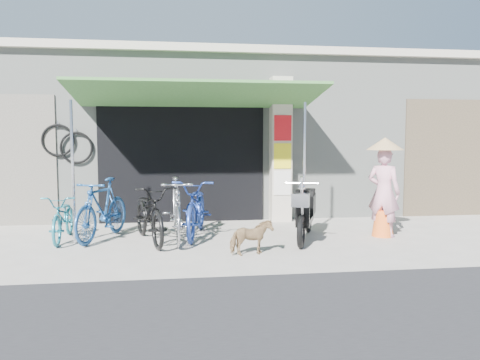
{
  "coord_description": "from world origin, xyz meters",
  "views": [
    {
      "loc": [
        -1.3,
        -7.18,
        1.72
      ],
      "look_at": [
        -0.2,
        1.0,
        1.0
      ],
      "focal_mm": 35.0,
      "sensor_mm": 36.0,
      "label": 1
    }
  ],
  "objects": [
    {
      "name": "ground",
      "position": [
        0.0,
        0.0,
        0.0
      ],
      "size": [
        80.0,
        80.0,
        0.0
      ],
      "primitive_type": "plane",
      "color": "#A69F96",
      "rests_on": "ground"
    },
    {
      "name": "bicycle_shop",
      "position": [
        -0.0,
        5.09,
        1.83
      ],
      "size": [
        12.3,
        5.3,
        3.66
      ],
      "color": "#959A93",
      "rests_on": "ground"
    },
    {
      "name": "shop_pillar",
      "position": [
        0.85,
        2.45,
        1.5
      ],
      "size": [
        0.42,
        0.44,
        3.0
      ],
      "color": "#BDB2A1",
      "rests_on": "ground"
    },
    {
      "name": "awning",
      "position": [
        -0.9,
        1.63,
        2.51
      ],
      "size": [
        4.6,
        1.88,
        2.72
      ],
      "color": "#35692F",
      "rests_on": "ground"
    },
    {
      "name": "neighbour_right",
      "position": [
        5.0,
        2.59,
        1.3
      ],
      "size": [
        2.6,
        0.06,
        2.6
      ],
      "primitive_type": "cube",
      "color": "brown",
      "rests_on": "ground"
    },
    {
      "name": "bike_teal",
      "position": [
        -3.22,
        1.0,
        0.4
      ],
      "size": [
        0.57,
        1.52,
        0.79
      ],
      "primitive_type": "imported",
      "rotation": [
        0.0,
        0.0,
        0.03
      ],
      "color": "#1C7182",
      "rests_on": "ground"
    },
    {
      "name": "bike_blue",
      "position": [
        -2.59,
        1.0,
        0.53
      ],
      "size": [
        1.06,
        1.82,
        1.05
      ],
      "primitive_type": "imported",
      "rotation": [
        0.0,
        0.0,
        -0.35
      ],
      "color": "#1D4B89",
      "rests_on": "ground"
    },
    {
      "name": "bike_black",
      "position": [
        -1.77,
        0.67,
        0.49
      ],
      "size": [
        1.13,
        1.96,
        0.97
      ],
      "primitive_type": "imported",
      "rotation": [
        0.0,
        0.0,
        0.28
      ],
      "color": "black",
      "rests_on": "ground"
    },
    {
      "name": "bike_silver",
      "position": [
        -1.32,
        0.7,
        0.54
      ],
      "size": [
        0.58,
        1.81,
        1.08
      ],
      "primitive_type": "imported",
      "rotation": [
        0.0,
        0.0,
        0.04
      ],
      "color": "#A8A8AD",
      "rests_on": "ground"
    },
    {
      "name": "bike_navy",
      "position": [
        -0.96,
        1.05,
        0.52
      ],
      "size": [
        1.0,
        2.05,
        1.03
      ],
      "primitive_type": "imported",
      "rotation": [
        0.0,
        0.0,
        -0.17
      ],
      "color": "#203B94",
      "rests_on": "ground"
    },
    {
      "name": "street_dog",
      "position": [
        -0.23,
        -0.43,
        0.26
      ],
      "size": [
        0.68,
        0.42,
        0.53
      ],
      "primitive_type": "imported",
      "rotation": [
        0.0,
        0.0,
        1.81
      ],
      "color": "#987A50",
      "rests_on": "ground"
    },
    {
      "name": "moped",
      "position": [
        0.87,
        0.54,
        0.48
      ],
      "size": [
        0.85,
        1.78,
        1.05
      ],
      "rotation": [
        0.0,
        0.0,
        -0.37
      ],
      "color": "black",
      "rests_on": "ground"
    },
    {
      "name": "nun",
      "position": [
        2.31,
        0.61,
        0.87
      ],
      "size": [
        0.67,
        0.67,
        1.75
      ],
      "rotation": [
        0.0,
        0.0,
        2.37
      ],
      "color": "#D08C9F",
      "rests_on": "ground"
    }
  ]
}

